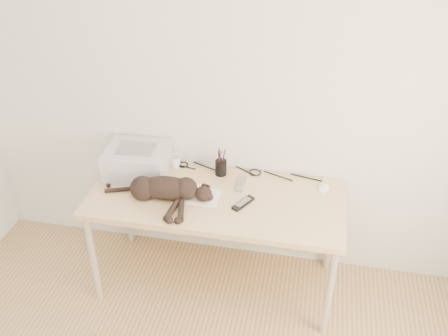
% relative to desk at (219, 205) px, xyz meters
% --- Properties ---
extents(wall_back, '(3.50, 0.00, 3.50)m').
position_rel_desk_xyz_m(wall_back, '(0.00, 0.27, 0.69)').
color(wall_back, silver).
rests_on(wall_back, floor).
extents(desk, '(1.60, 0.70, 0.74)m').
position_rel_desk_xyz_m(desk, '(0.00, 0.00, 0.00)').
color(desk, '#DCB881').
rests_on(desk, floor).
extents(printer, '(0.42, 0.36, 0.19)m').
position_rel_desk_xyz_m(printer, '(-0.57, 0.08, 0.23)').
color(printer, silver).
rests_on(printer, desk).
extents(papers, '(0.32, 0.24, 0.01)m').
position_rel_desk_xyz_m(papers, '(-0.13, -0.10, 0.14)').
color(papers, white).
rests_on(papers, desk).
extents(cat, '(0.70, 0.33, 0.16)m').
position_rel_desk_xyz_m(cat, '(-0.32, -0.17, 0.20)').
color(cat, black).
rests_on(cat, desk).
extents(mug, '(0.12, 0.12, 0.09)m').
position_rel_desk_xyz_m(mug, '(-0.35, 0.19, 0.18)').
color(mug, white).
rests_on(mug, desk).
extents(pen_cup, '(0.08, 0.08, 0.20)m').
position_rel_desk_xyz_m(pen_cup, '(-0.02, 0.17, 0.19)').
color(pen_cup, black).
rests_on(pen_cup, desk).
extents(remote_grey, '(0.05, 0.17, 0.02)m').
position_rel_desk_xyz_m(remote_grey, '(0.13, 0.07, 0.14)').
color(remote_grey, gray).
rests_on(remote_grey, desk).
extents(remote_black, '(0.13, 0.17, 0.02)m').
position_rel_desk_xyz_m(remote_black, '(0.18, -0.14, 0.14)').
color(remote_black, black).
rests_on(remote_black, desk).
extents(mouse, '(0.10, 0.13, 0.04)m').
position_rel_desk_xyz_m(mouse, '(0.66, 0.13, 0.15)').
color(mouse, white).
rests_on(mouse, desk).
extents(cable_tangle, '(1.36, 0.09, 0.01)m').
position_rel_desk_xyz_m(cable_tangle, '(0.00, 0.22, 0.14)').
color(cable_tangle, black).
rests_on(cable_tangle, desk).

